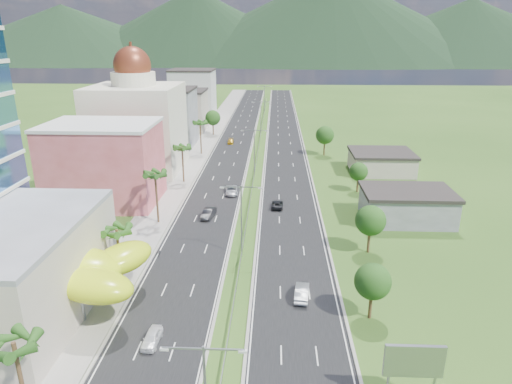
# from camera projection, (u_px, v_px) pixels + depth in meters

# --- Properties ---
(ground) EXTENTS (500.00, 500.00, 0.00)m
(ground) POSITION_uv_depth(u_px,v_px,m) (236.00, 292.00, 58.50)
(ground) COLOR #2D5119
(ground) RESTS_ON ground
(road_left) EXTENTS (11.00, 260.00, 0.04)m
(road_left) POSITION_uv_depth(u_px,v_px,m) (236.00, 138.00, 143.71)
(road_left) COLOR black
(road_left) RESTS_ON ground
(road_right) EXTENTS (11.00, 260.00, 0.04)m
(road_right) POSITION_uv_depth(u_px,v_px,m) (284.00, 139.00, 143.10)
(road_right) COLOR black
(road_right) RESTS_ON ground
(sidewalk_left) EXTENTS (7.00, 260.00, 0.12)m
(sidewalk_left) POSITION_uv_depth(u_px,v_px,m) (207.00, 138.00, 144.08)
(sidewalk_left) COLOR gray
(sidewalk_left) RESTS_ON ground
(median_guardrail) EXTENTS (0.10, 216.06, 0.76)m
(median_guardrail) POSITION_uv_depth(u_px,v_px,m) (258.00, 151.00, 126.21)
(median_guardrail) COLOR gray
(median_guardrail) RESTS_ON ground
(streetlight_median_b) EXTENTS (6.04, 0.25, 11.00)m
(streetlight_median_b) POSITION_uv_depth(u_px,v_px,m) (241.00, 214.00, 65.72)
(streetlight_median_b) COLOR gray
(streetlight_median_b) RESTS_ON ground
(streetlight_median_c) EXTENTS (6.04, 0.25, 11.00)m
(streetlight_median_c) POSITION_uv_depth(u_px,v_px,m) (254.00, 148.00, 103.45)
(streetlight_median_c) COLOR gray
(streetlight_median_c) RESTS_ON ground
(streetlight_median_d) EXTENTS (6.04, 0.25, 11.00)m
(streetlight_median_d) POSITION_uv_depth(u_px,v_px,m) (261.00, 115.00, 145.90)
(streetlight_median_d) COLOR gray
(streetlight_median_d) RESTS_ON ground
(streetlight_median_e) EXTENTS (6.04, 0.25, 11.00)m
(streetlight_median_e) POSITION_uv_depth(u_px,v_px,m) (264.00, 96.00, 188.36)
(streetlight_median_e) COLOR gray
(streetlight_median_e) RESTS_ON ground
(lime_canopy) EXTENTS (18.00, 15.00, 7.40)m
(lime_canopy) POSITION_uv_depth(u_px,v_px,m) (64.00, 269.00, 53.90)
(lime_canopy) COLOR #C5E015
(lime_canopy) RESTS_ON ground
(pink_shophouse) EXTENTS (20.00, 15.00, 15.00)m
(pink_shophouse) POSITION_uv_depth(u_px,v_px,m) (104.00, 165.00, 87.36)
(pink_shophouse) COLOR #BF4E4E
(pink_shophouse) RESTS_ON ground
(domed_building) EXTENTS (20.00, 20.00, 28.70)m
(domed_building) POSITION_uv_depth(u_px,v_px,m) (137.00, 123.00, 107.79)
(domed_building) COLOR beige
(domed_building) RESTS_ON ground
(midrise_grey) EXTENTS (16.00, 15.00, 16.00)m
(midrise_grey) POSITION_uv_depth(u_px,v_px,m) (166.00, 118.00, 132.44)
(midrise_grey) COLOR slate
(midrise_grey) RESTS_ON ground
(midrise_beige) EXTENTS (16.00, 15.00, 13.00)m
(midrise_beige) POSITION_uv_depth(u_px,v_px,m) (182.00, 111.00, 153.69)
(midrise_beige) COLOR #B6A796
(midrise_beige) RESTS_ON ground
(midrise_white) EXTENTS (16.00, 15.00, 18.00)m
(midrise_white) POSITION_uv_depth(u_px,v_px,m) (193.00, 95.00, 174.57)
(midrise_white) COLOR silver
(midrise_white) RESTS_ON ground
(billboard) EXTENTS (5.20, 0.35, 6.20)m
(billboard) POSITION_uv_depth(u_px,v_px,m) (414.00, 363.00, 39.37)
(billboard) COLOR gray
(billboard) RESTS_ON ground
(shed_near) EXTENTS (15.00, 10.00, 5.00)m
(shed_near) POSITION_uv_depth(u_px,v_px,m) (407.00, 207.00, 80.12)
(shed_near) COLOR slate
(shed_near) RESTS_ON ground
(shed_far) EXTENTS (14.00, 12.00, 4.40)m
(shed_far) POSITION_uv_depth(u_px,v_px,m) (381.00, 163.00, 108.44)
(shed_far) COLOR #B6A796
(shed_far) RESTS_ON ground
(palm_tree_a) EXTENTS (3.60, 3.60, 9.10)m
(palm_tree_a) POSITION_uv_depth(u_px,v_px,m) (14.00, 348.00, 35.74)
(palm_tree_a) COLOR #47301C
(palm_tree_a) RESTS_ON ground
(palm_tree_b) EXTENTS (3.60, 3.60, 8.10)m
(palm_tree_b) POSITION_uv_depth(u_px,v_px,m) (117.00, 233.00, 58.70)
(palm_tree_b) COLOR #47301C
(palm_tree_b) RESTS_ON ground
(palm_tree_c) EXTENTS (3.60, 3.60, 9.60)m
(palm_tree_c) POSITION_uv_depth(u_px,v_px,m) (155.00, 176.00, 77.09)
(palm_tree_c) COLOR #47301C
(palm_tree_c) RESTS_ON ground
(palm_tree_d) EXTENTS (3.60, 3.60, 8.60)m
(palm_tree_d) POSITION_uv_depth(u_px,v_px,m) (182.00, 149.00, 99.11)
(palm_tree_d) COLOR #47301C
(palm_tree_d) RESTS_ON ground
(palm_tree_e) EXTENTS (3.60, 3.60, 9.40)m
(palm_tree_e) POSITION_uv_depth(u_px,v_px,m) (200.00, 124.00, 122.44)
(palm_tree_e) COLOR #47301C
(palm_tree_e) RESTS_ON ground
(leafy_tree_lfar) EXTENTS (4.90, 4.90, 8.05)m
(leafy_tree_lfar) POSITION_uv_depth(u_px,v_px,m) (213.00, 118.00, 146.92)
(leafy_tree_lfar) COLOR #47301C
(leafy_tree_lfar) RESTS_ON ground
(leafy_tree_ra) EXTENTS (4.20, 4.20, 6.90)m
(leafy_tree_ra) POSITION_uv_depth(u_px,v_px,m) (373.00, 282.00, 51.56)
(leafy_tree_ra) COLOR #47301C
(leafy_tree_ra) RESTS_ON ground
(leafy_tree_rb) EXTENTS (4.55, 4.55, 7.47)m
(leafy_tree_rb) POSITION_uv_depth(u_px,v_px,m) (371.00, 221.00, 67.35)
(leafy_tree_rb) COLOR #47301C
(leafy_tree_rb) RESTS_ON ground
(leafy_tree_rc) EXTENTS (3.85, 3.85, 6.33)m
(leafy_tree_rc) POSITION_uv_depth(u_px,v_px,m) (359.00, 172.00, 93.90)
(leafy_tree_rc) COLOR #47301C
(leafy_tree_rc) RESTS_ON ground
(leafy_tree_rd) EXTENTS (4.90, 4.90, 8.05)m
(leafy_tree_rd) POSITION_uv_depth(u_px,v_px,m) (325.00, 135.00, 121.97)
(leafy_tree_rd) COLOR #47301C
(leafy_tree_rd) RESTS_ON ground
(mountain_ridge) EXTENTS (860.00, 140.00, 90.00)m
(mountain_ridge) POSITION_uv_depth(u_px,v_px,m) (329.00, 65.00, 480.59)
(mountain_ridge) COLOR black
(mountain_ridge) RESTS_ON ground
(car_white_near_left) EXTENTS (1.77, 4.03, 1.35)m
(car_white_near_left) POSITION_uv_depth(u_px,v_px,m) (152.00, 338.00, 48.48)
(car_white_near_left) COLOR white
(car_white_near_left) RESTS_ON road_left
(car_dark_left) EXTENTS (2.49, 5.13, 1.62)m
(car_dark_left) POSITION_uv_depth(u_px,v_px,m) (208.00, 213.00, 81.64)
(car_dark_left) COLOR black
(car_dark_left) RESTS_ON road_left
(car_silver_mid_left) EXTENTS (3.00, 5.59, 1.49)m
(car_silver_mid_left) POSITION_uv_depth(u_px,v_px,m) (232.00, 190.00, 93.78)
(car_silver_mid_left) COLOR #A2A3A9
(car_silver_mid_left) RESTS_ON road_left
(car_yellow_far_left) EXTENTS (1.92, 4.36, 1.25)m
(car_yellow_far_left) POSITION_uv_depth(u_px,v_px,m) (231.00, 141.00, 136.93)
(car_yellow_far_left) COLOR #C29016
(car_yellow_far_left) RESTS_ON road_left
(car_silver_right) EXTENTS (2.16, 4.91, 1.57)m
(car_silver_right) POSITION_uv_depth(u_px,v_px,m) (302.00, 292.00, 56.84)
(car_silver_right) COLOR #AFB1B7
(car_silver_right) RESTS_ON road_right
(car_dark_far_right) EXTENTS (2.29, 4.64, 1.27)m
(car_dark_far_right) POSITION_uv_depth(u_px,v_px,m) (277.00, 204.00, 86.45)
(car_dark_far_right) COLOR black
(car_dark_far_right) RESTS_ON road_right
(motorcycle) EXTENTS (0.75, 1.79, 1.11)m
(motorcycle) POSITION_uv_depth(u_px,v_px,m) (159.00, 252.00, 67.80)
(motorcycle) COLOR black
(motorcycle) RESTS_ON road_left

